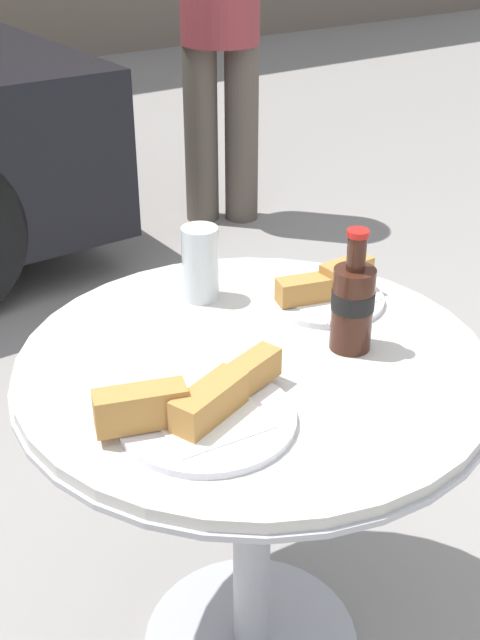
% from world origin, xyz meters
% --- Properties ---
extents(bistro_table, '(0.79, 0.79, 0.70)m').
position_xyz_m(bistro_table, '(0.00, 0.00, 0.54)').
color(bistro_table, '#B7B7BC').
rests_on(bistro_table, ground_plane).
extents(cola_bottle_left, '(0.07, 0.07, 0.21)m').
position_xyz_m(cola_bottle_left, '(0.15, -0.07, 0.78)').
color(cola_bottle_left, '#3D1E14').
rests_on(cola_bottle_left, bistro_table).
extents(drinking_glass, '(0.07, 0.07, 0.14)m').
position_xyz_m(drinking_glass, '(0.04, 0.23, 0.76)').
color(drinking_glass, black).
rests_on(drinking_glass, bistro_table).
extents(lunch_plate_near, '(0.31, 0.26, 0.07)m').
position_xyz_m(lunch_plate_near, '(-0.17, -0.10, 0.72)').
color(lunch_plate_near, white).
rests_on(lunch_plate_near, bistro_table).
extents(lunch_plate_far, '(0.21, 0.21, 0.07)m').
position_xyz_m(lunch_plate_far, '(0.22, 0.08, 0.72)').
color(lunch_plate_far, white).
rests_on(lunch_plate_far, bistro_table).
extents(pedestrian, '(0.33, 0.33, 1.63)m').
position_xyz_m(pedestrian, '(1.28, 2.00, 0.92)').
color(pedestrian, brown).
rests_on(pedestrian, ground_plane).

